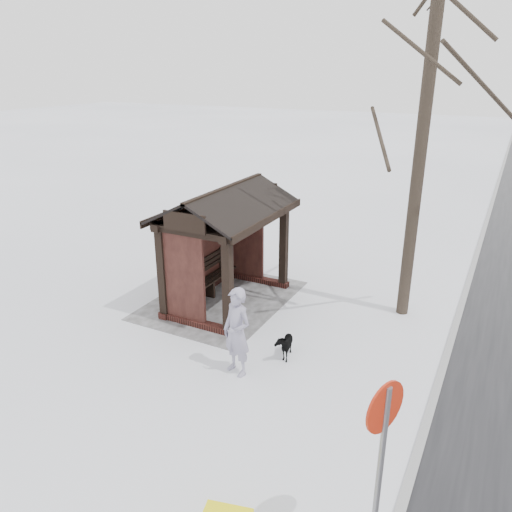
{
  "coord_description": "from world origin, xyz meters",
  "views": [
    {
      "loc": [
        10.19,
        6.12,
        5.79
      ],
      "look_at": [
        -0.05,
        0.8,
        1.41
      ],
      "focal_mm": 35.0,
      "sensor_mm": 36.0,
      "label": 1
    }
  ],
  "objects": [
    {
      "name": "tree_near",
      "position": [
        -1.5,
        4.2,
        6.16
      ],
      "size": [
        3.42,
        3.42,
        9.03
      ],
      "color": "black",
      "rests_on": "ground"
    },
    {
      "name": "dog",
      "position": [
        1.74,
        2.41,
        0.3
      ],
      "size": [
        0.77,
        0.5,
        0.6
      ],
      "primitive_type": "imported",
      "rotation": [
        0.0,
        0.0,
        1.84
      ],
      "color": "black",
      "rests_on": "ground"
    },
    {
      "name": "bus_shelter",
      "position": [
        0.0,
        -0.16,
        2.17
      ],
      "size": [
        3.6,
        2.4,
        3.09
      ],
      "color": "#3D1B16",
      "rests_on": "ground"
    },
    {
      "name": "pedestrian",
      "position": [
        2.72,
        1.82,
        0.92
      ],
      "size": [
        0.63,
        0.77,
        1.84
      ],
      "primitive_type": "imported",
      "rotation": [
        0.0,
        0.0,
        1.26
      ],
      "color": "#928CA4",
      "rests_on": "ground"
    },
    {
      "name": "trampled_patch",
      "position": [
        0.0,
        -0.2,
        0.01
      ],
      "size": [
        4.2,
        3.2,
        0.02
      ],
      "primitive_type": "cube",
      "color": "#98979D",
      "rests_on": "ground"
    },
    {
      "name": "kerb",
      "position": [
        0.0,
        5.5,
        0.01
      ],
      "size": [
        120.0,
        0.15,
        0.06
      ],
      "primitive_type": "cube",
      "color": "gray",
      "rests_on": "ground"
    },
    {
      "name": "ground",
      "position": [
        0.0,
        0.0,
        0.0
      ],
      "size": [
        120.0,
        120.0,
        0.0
      ],
      "primitive_type": "plane",
      "color": "white",
      "rests_on": "ground"
    },
    {
      "name": "road_sign",
      "position": [
        5.43,
        5.28,
        1.82
      ],
      "size": [
        0.61,
        0.28,
        2.55
      ],
      "rotation": [
        0.0,
        0.0,
        -0.4
      ],
      "color": "slate",
      "rests_on": "ground"
    }
  ]
}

